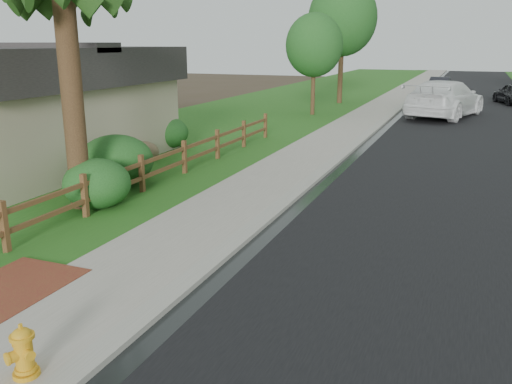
% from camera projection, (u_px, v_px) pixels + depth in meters
% --- Properties ---
extents(ground, '(120.00, 120.00, 0.00)m').
position_uv_depth(ground, '(154.00, 293.00, 9.07)').
color(ground, '#3C3121').
extents(road, '(8.00, 90.00, 0.02)m').
position_uv_depth(road, '(472.00, 101.00, 38.77)').
color(road, black).
rests_on(road, ground).
extents(curb, '(0.40, 90.00, 0.12)m').
position_uv_depth(curb, '(412.00, 98.00, 40.26)').
color(curb, gray).
rests_on(curb, ground).
extents(wet_gutter, '(0.50, 90.00, 0.00)m').
position_uv_depth(wet_gutter, '(417.00, 99.00, 40.14)').
color(wet_gutter, black).
rests_on(wet_gutter, road).
extents(sidewalk, '(2.20, 90.00, 0.10)m').
position_uv_depth(sidewalk, '(394.00, 98.00, 40.72)').
color(sidewalk, gray).
rests_on(sidewalk, ground).
extents(grass_strip, '(1.60, 90.00, 0.06)m').
position_uv_depth(grass_strip, '(369.00, 97.00, 41.41)').
color(grass_strip, '#1F5819').
rests_on(grass_strip, ground).
extents(lawn_near, '(9.00, 90.00, 0.04)m').
position_uv_depth(lawn_near, '(303.00, 95.00, 43.26)').
color(lawn_near, '#1F5819').
rests_on(lawn_near, ground).
extents(brick_patch, '(1.60, 2.40, 0.11)m').
position_uv_depth(brick_patch, '(6.00, 293.00, 8.94)').
color(brick_patch, maroon).
rests_on(brick_patch, ground).
extents(ranch_fence, '(0.12, 16.92, 1.10)m').
position_uv_depth(ranch_fence, '(164.00, 163.00, 15.92)').
color(ranch_fence, '#483018').
rests_on(ranch_fence, ground).
extents(fire_hydrant, '(0.46, 0.37, 0.70)m').
position_uv_depth(fire_hydrant, '(23.00, 352.00, 6.56)').
color(fire_hydrant, orange).
rests_on(fire_hydrant, sidewalk).
extents(white_suv, '(4.50, 7.50, 2.04)m').
position_uv_depth(white_suv, '(445.00, 99.00, 30.11)').
color(white_suv, white).
rests_on(white_suv, road).
extents(dark_car_far, '(1.67, 4.22, 1.37)m').
position_uv_depth(dark_car_far, '(439.00, 86.00, 43.44)').
color(dark_car_far, black).
rests_on(dark_car_far, road).
extents(boulder, '(1.09, 0.83, 0.71)m').
position_uv_depth(boulder, '(145.00, 152.00, 18.99)').
color(boulder, brown).
rests_on(boulder, ground).
extents(shrub_a, '(1.86, 1.86, 1.26)m').
position_uv_depth(shrub_a, '(97.00, 184.00, 13.57)').
color(shrub_a, '#1B4418').
rests_on(shrub_a, ground).
extents(shrub_b, '(2.79, 2.79, 1.50)m').
position_uv_depth(shrub_b, '(116.00, 161.00, 15.61)').
color(shrub_b, '#1B4418').
rests_on(shrub_b, ground).
extents(shrub_c, '(2.20, 2.20, 1.26)m').
position_uv_depth(shrub_c, '(166.00, 133.00, 21.22)').
color(shrub_c, '#1B4418').
rests_on(shrub_c, ground).
extents(tree_near_left, '(3.20, 3.20, 5.68)m').
position_uv_depth(tree_near_left, '(314.00, 45.00, 30.25)').
color(tree_near_left, '#332015').
rests_on(tree_near_left, ground).
extents(tree_mid_left, '(4.55, 4.55, 8.13)m').
position_uv_depth(tree_mid_left, '(343.00, 18.00, 35.81)').
color(tree_mid_left, '#332015').
rests_on(tree_mid_left, ground).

